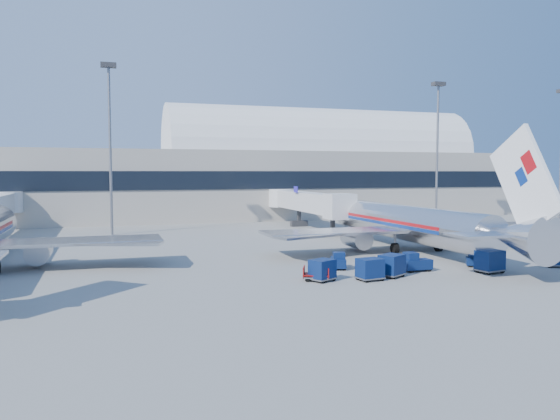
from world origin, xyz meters
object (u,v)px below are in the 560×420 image
object	(u,v)px
mast_east	(438,132)
tug_right	(478,260)
cart_solo_near	(490,261)
barrier_mid	(516,246)
cart_solo_far	(555,258)
cart_train_b	(370,269)
airliner_main	(412,224)
jetbridge_near	(304,202)
cart_train_a	(392,265)
cart_open_red	(317,276)
barrier_near	(491,247)
cart_train_c	(322,270)
barrier_far	(541,244)
tug_lead	(415,263)
mast_west	(110,123)
tug_left	(338,261)

from	to	relation	value
mast_east	tug_right	size ratio (longest dim) A/B	9.70
cart_solo_near	barrier_mid	bearing A→B (deg)	30.96
mast_east	cart_solo_far	distance (m)	42.35
cart_train_b	airliner_main	bearing A→B (deg)	40.01
jetbridge_near	cart_train_a	bearing A→B (deg)	-99.98
cart_solo_far	cart_open_red	bearing A→B (deg)	-157.64
barrier_near	cart_solo_near	bearing A→B (deg)	-129.34
tug_right	cart_train_c	bearing A→B (deg)	-142.97
mast_east	barrier_far	xyz separation A→B (m)	(-5.40, -28.00, -14.34)
airliner_main	tug_lead	xyz separation A→B (m)	(-5.99, -10.34, -2.19)
cart_train_b	cart_open_red	xyz separation A→B (m)	(-3.98, 1.12, -0.53)
cart_train_c	cart_open_red	size ratio (longest dim) A/B	0.98
mast_east	cart_solo_near	bearing A→B (deg)	-118.11
mast_east	barrier_mid	xyz separation A→B (m)	(-8.70, -28.00, -14.34)
barrier_mid	barrier_far	bearing A→B (deg)	0.00
barrier_mid	tug_lead	xyz separation A→B (m)	(-17.29, -7.84, 0.29)
tug_right	jetbridge_near	bearing A→B (deg)	125.24
barrier_mid	barrier_far	xyz separation A→B (m)	(3.30, 0.00, 0.00)
mast_east	barrier_near	distance (m)	33.67
cart_solo_near	cart_solo_far	world-z (taller)	cart_solo_near
mast_west	tug_lead	bearing A→B (deg)	-56.18
jetbridge_near	tug_left	distance (m)	35.01
barrier_near	mast_east	bearing A→B (deg)	66.80
mast_east	tug_right	distance (m)	43.03
cart_train_b	cart_solo_far	xyz separation A→B (m)	(18.32, 0.43, -0.10)
barrier_mid	cart_train_c	size ratio (longest dim) A/B	1.28
barrier_near	cart_open_red	bearing A→B (deg)	-158.84
cart_train_c	mast_east	bearing A→B (deg)	19.42
barrier_far	cart_train_c	distance (m)	31.09
mast_east	cart_train_b	world-z (taller)	mast_east
cart_train_c	barrier_mid	bearing A→B (deg)	-7.90
jetbridge_near	tug_left	xyz separation A→B (m)	(-9.31, -33.60, -3.24)
barrier_near	barrier_far	bearing A→B (deg)	0.00
jetbridge_near	cart_solo_near	bearing A→B (deg)	-87.19
tug_left	cart_open_red	world-z (taller)	tug_left
jetbridge_near	barrier_near	distance (m)	30.82
cart_train_a	cart_train_b	size ratio (longest dim) A/B	1.20
mast_west	barrier_mid	bearing A→B (deg)	-34.14
barrier_near	barrier_mid	bearing A→B (deg)	0.00
tug_left	mast_east	bearing A→B (deg)	-25.77
jetbridge_near	cart_train_b	bearing A→B (deg)	-103.06
barrier_mid	cart_solo_near	distance (m)	15.69
cart_train_c	tug_lead	bearing A→B (deg)	-18.09
barrier_mid	cart_train_b	world-z (taller)	cart_train_b
cart_train_b	cart_solo_near	xyz separation A→B (m)	(10.97, -0.15, 0.09)
mast_west	tug_right	bearing A→B (deg)	-49.47
mast_west	barrier_far	xyz separation A→B (m)	(44.60, -28.00, -14.34)
cart_train_c	mast_west	bearing A→B (deg)	84.45
barrier_far	cart_open_red	distance (m)	31.36
airliner_main	jetbridge_near	size ratio (longest dim) A/B	1.35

